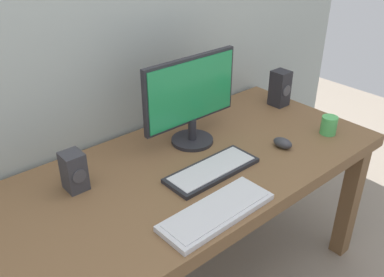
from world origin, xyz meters
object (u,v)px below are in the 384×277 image
at_px(coffee_mug, 329,125).
at_px(keyboard_primary, 212,170).
at_px(monitor, 191,98).
at_px(speaker_left, 74,171).
at_px(desk, 182,186).
at_px(speaker_right, 280,88).
at_px(keyboard_secondary, 217,212).
at_px(mouse, 283,143).

bearing_deg(coffee_mug, keyboard_primary, 169.50).
distance_m(monitor, speaker_left, 0.57).
bearing_deg(monitor, desk, -139.65).
bearing_deg(speaker_left, speaker_right, -0.53).
bearing_deg(desk, keyboard_secondary, -107.08).
bearing_deg(monitor, speaker_right, -0.30).
distance_m(monitor, keyboard_secondary, 0.55).
distance_m(monitor, keyboard_primary, 0.33).
relative_size(keyboard_primary, speaker_right, 2.13).
distance_m(keyboard_secondary, speaker_right, 0.98).
bearing_deg(desk, mouse, -19.19).
xyz_separation_m(mouse, speaker_right, (0.34, 0.30, 0.07)).
height_order(keyboard_secondary, speaker_left, speaker_left).
bearing_deg(desk, monitor, 40.35).
relative_size(mouse, speaker_left, 0.59).
relative_size(monitor, speaker_left, 3.14).
xyz_separation_m(keyboard_primary, keyboard_secondary, (-0.17, -0.20, 0.00)).
xyz_separation_m(keyboard_secondary, speaker_left, (-0.29, 0.45, 0.06)).
relative_size(keyboard_primary, keyboard_secondary, 0.93).
bearing_deg(coffee_mug, speaker_left, 161.31).
relative_size(mouse, speaker_right, 0.48).
relative_size(speaker_right, speaker_left, 1.24).
bearing_deg(speaker_right, desk, -169.52).
xyz_separation_m(monitor, keyboard_secondary, (-0.26, -0.44, -0.20)).
xyz_separation_m(desk, coffee_mug, (0.70, -0.21, 0.13)).
xyz_separation_m(mouse, coffee_mug, (0.26, -0.06, 0.02)).
xyz_separation_m(monitor, speaker_left, (-0.56, 0.01, -0.14)).
relative_size(keyboard_secondary, speaker_left, 2.83).
distance_m(speaker_right, speaker_left, 1.16).
distance_m(desk, monitor, 0.37).
bearing_deg(speaker_right, speaker_left, 179.47).
distance_m(keyboard_primary, mouse, 0.37).
xyz_separation_m(monitor, speaker_right, (0.61, -0.00, -0.12)).
bearing_deg(speaker_left, coffee_mug, -18.69).
xyz_separation_m(keyboard_primary, mouse, (0.37, -0.06, 0.01)).
distance_m(keyboard_secondary, coffee_mug, 0.80).
relative_size(desk, monitor, 3.75).
distance_m(monitor, coffee_mug, 0.66).
relative_size(keyboard_primary, speaker_left, 2.63).
bearing_deg(keyboard_primary, desk, 128.38).
bearing_deg(coffee_mug, mouse, 167.55).
relative_size(speaker_left, coffee_mug, 1.77).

